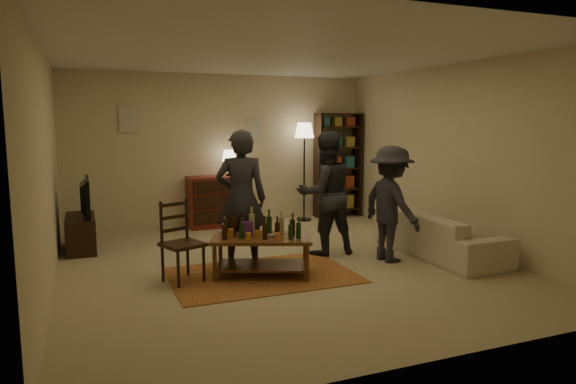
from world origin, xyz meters
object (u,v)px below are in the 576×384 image
dresser (217,200)px  floor_lamp (304,137)px  sofa (439,234)px  coffee_table (261,241)px  dining_chair (180,239)px  person_right (325,194)px  person_left (241,199)px  bookshelf (338,164)px  person_by_sofa (391,204)px  tv_stand (81,224)px

dresser → floor_lamp: (1.67, -0.06, 1.09)m
dresser → sofa: bearing=-52.5°
coffee_table → dining_chair: 0.97m
person_right → person_left: bearing=6.6°
floor_lamp → dining_chair: bearing=-134.8°
floor_lamp → sofa: size_ratio=0.88×
person_left → floor_lamp: bearing=-108.9°
dining_chair → sofa: dining_chair is taller
bookshelf → dining_chair: bearing=-140.4°
floor_lamp → person_by_sofa: bearing=-91.2°
dining_chair → dresser: (1.18, 2.93, -0.04)m
person_by_sofa → floor_lamp: bearing=-7.8°
dining_chair → floor_lamp: (2.84, 2.86, 1.06)m
dresser → floor_lamp: floor_lamp is taller
coffee_table → bookshelf: bearing=49.8°
floor_lamp → sofa: (0.73, -3.05, -1.26)m
coffee_table → dresser: size_ratio=0.99×
dresser → person_left: bearing=-97.0°
bookshelf → person_right: bearing=-120.8°
coffee_table → person_left: bearing=101.1°
tv_stand → person_left: size_ratio=0.60×
tv_stand → floor_lamp: (3.92, 0.85, 1.18)m
tv_stand → person_right: person_right is taller
person_by_sofa → bookshelf: bearing=-21.4°
coffee_table → person_right: bearing=29.2°
coffee_table → sofa: (2.61, -0.03, -0.12)m
dresser → dining_chair: bearing=-111.9°
floor_lamp → person_by_sofa: 3.12m
dresser → floor_lamp: bearing=-2.2°
tv_stand → person_right: bearing=-25.3°
person_right → dresser: bearing=-68.8°
dresser → person_by_sofa: person_by_sofa is taller
tv_stand → coffee_table: bearing=-46.9°
dining_chair → bookshelf: size_ratio=0.48×
dresser → person_right: bearing=-68.6°
coffee_table → bookshelf: size_ratio=0.67×
bookshelf → person_by_sofa: 3.26m
sofa → person_by_sofa: 0.92m
person_by_sofa → dresser: bearing=20.9°
tv_stand → dresser: dresser is taller
person_right → dining_chair: bearing=12.9°
tv_stand → dresser: 2.43m
dining_chair → sofa: (3.57, -0.19, -0.21)m
person_left → sofa: bearing=-171.8°
floor_lamp → tv_stand: bearing=-167.8°
coffee_table → person_right: 1.41m
dining_chair → dresser: dresser is taller
bookshelf → person_right: (-1.49, -2.49, -0.17)m
person_right → sofa: bearing=154.3°
dining_chair → person_left: size_ratio=0.55×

